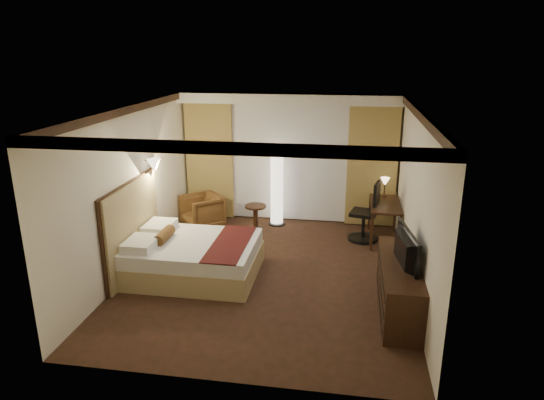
% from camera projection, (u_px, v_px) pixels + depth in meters
% --- Properties ---
extents(floor, '(4.50, 5.50, 0.01)m').
position_uv_depth(floor, '(268.00, 274.00, 7.99)').
color(floor, black).
rests_on(floor, ground).
extents(ceiling, '(4.50, 5.50, 0.01)m').
position_uv_depth(ceiling, '(268.00, 108.00, 7.18)').
color(ceiling, white).
rests_on(ceiling, back_wall).
extents(back_wall, '(4.50, 0.02, 2.70)m').
position_uv_depth(back_wall, '(290.00, 158.00, 10.17)').
color(back_wall, white).
rests_on(back_wall, floor).
extents(left_wall, '(0.02, 5.50, 2.70)m').
position_uv_depth(left_wall, '(133.00, 189.00, 7.92)').
color(left_wall, white).
rests_on(left_wall, floor).
extents(right_wall, '(0.02, 5.50, 2.70)m').
position_uv_depth(right_wall, '(416.00, 202.00, 7.24)').
color(right_wall, white).
rests_on(right_wall, floor).
extents(crown_molding, '(4.50, 5.50, 0.12)m').
position_uv_depth(crown_molding, '(268.00, 112.00, 7.19)').
color(crown_molding, black).
rests_on(crown_molding, ceiling).
extents(soffit, '(4.50, 0.50, 0.20)m').
position_uv_depth(soffit, '(289.00, 99.00, 9.56)').
color(soffit, white).
rests_on(soffit, ceiling).
extents(curtain_sheer, '(2.48, 0.04, 2.45)m').
position_uv_depth(curtain_sheer, '(289.00, 163.00, 10.13)').
color(curtain_sheer, silver).
rests_on(curtain_sheer, back_wall).
extents(curtain_left_drape, '(1.00, 0.14, 2.45)m').
position_uv_depth(curtain_left_drape, '(210.00, 161.00, 10.33)').
color(curtain_left_drape, tan).
rests_on(curtain_left_drape, back_wall).
extents(curtain_right_drape, '(1.00, 0.14, 2.45)m').
position_uv_depth(curtain_right_drape, '(372.00, 167.00, 9.81)').
color(curtain_right_drape, tan).
rests_on(curtain_right_drape, back_wall).
extents(wall_sconce, '(0.24, 0.24, 0.24)m').
position_uv_depth(wall_sconce, '(154.00, 165.00, 8.36)').
color(wall_sconce, white).
rests_on(wall_sconce, left_wall).
extents(bed, '(2.02, 1.58, 0.59)m').
position_uv_depth(bed, '(194.00, 258.00, 7.87)').
color(bed, white).
rests_on(bed, floor).
extents(headboard, '(0.12, 1.88, 1.50)m').
position_uv_depth(headboard, '(133.00, 228.00, 7.89)').
color(headboard, tan).
rests_on(headboard, floor).
extents(armchair, '(0.99, 1.00, 0.75)m').
position_uv_depth(armchair, '(202.00, 210.00, 9.96)').
color(armchair, '#4E3017').
rests_on(armchair, floor).
extents(side_table, '(0.44, 0.44, 0.48)m').
position_uv_depth(side_table, '(256.00, 217.00, 9.95)').
color(side_table, black).
rests_on(side_table, floor).
extents(floor_lamp, '(0.35, 0.35, 1.65)m').
position_uv_depth(floor_lamp, '(277.00, 186.00, 9.98)').
color(floor_lamp, white).
rests_on(floor_lamp, floor).
extents(desk, '(0.55, 1.20, 0.75)m').
position_uv_depth(desk, '(384.00, 222.00, 9.27)').
color(desk, black).
rests_on(desk, floor).
extents(desk_lamp, '(0.18, 0.18, 0.34)m').
position_uv_depth(desk_lamp, '(385.00, 188.00, 9.53)').
color(desk_lamp, '#FFD899').
rests_on(desk_lamp, desk).
extents(office_chair, '(0.68, 0.68, 1.18)m').
position_uv_depth(office_chair, '(364.00, 211.00, 9.22)').
color(office_chair, black).
rests_on(office_chair, floor).
extents(dresser, '(0.50, 1.90, 0.74)m').
position_uv_depth(dresser, '(399.00, 286.00, 6.78)').
color(dresser, black).
rests_on(dresser, floor).
extents(television, '(0.76, 1.13, 0.14)m').
position_uv_depth(television, '(400.00, 242.00, 6.58)').
color(television, black).
rests_on(television, dresser).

